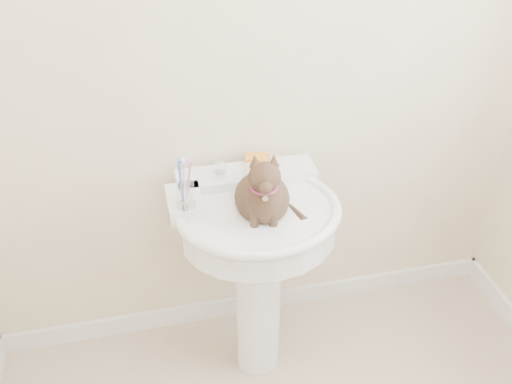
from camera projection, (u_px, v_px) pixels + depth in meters
wall_back at (253, 46)px, 2.04m from camera, size 2.20×0.00×2.50m
baseboard_back at (254, 302)px, 2.72m from camera, size 2.20×0.02×0.09m
pedestal_sink at (257, 240)px, 2.14m from camera, size 0.59×0.58×0.82m
faucet at (249, 167)px, 2.14m from camera, size 0.28×0.12×0.14m
soap_bar at (258, 160)px, 2.23m from camera, size 0.10×0.08×0.03m
toothbrush_cup at (186, 195)px, 1.98m from camera, size 0.07×0.07×0.19m
cat at (263, 196)px, 2.00m from camera, size 0.21×0.26×0.38m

